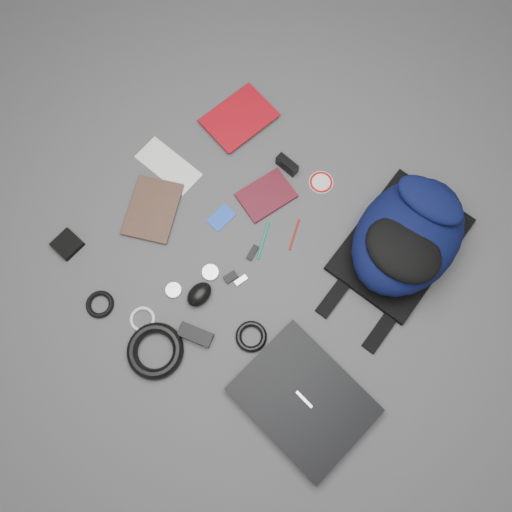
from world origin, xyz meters
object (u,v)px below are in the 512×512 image
Objects in this scene: compact_camera at (287,165)px; power_brick at (195,335)px; backpack at (408,236)px; laptop at (304,399)px; textbook_red at (223,102)px; mouse at (199,294)px; dvd_case at (266,195)px; comic_book at (130,204)px; pouch at (67,244)px.

compact_camera is 0.75× the size of power_brick.
backpack is at bearing 5.10° from compact_camera.
laptop is 3.53× the size of power_brick.
power_brick is at bearing -118.04° from backpack.
backpack is 0.86m from textbook_red.
mouse reaches higher than compact_camera.
textbook_red reaches higher than dvd_case.
backpack is at bearing 45.95° from power_brick.
comic_book is at bearing -78.54° from textbook_red.
comic_book is 0.26m from pouch.
mouse is (0.02, -0.44, 0.02)m from dvd_case.
textbook_red is at bearing 80.81° from pouch.
dvd_case is (0.39, 0.31, -0.00)m from comic_book.
backpack is at bearing 7.23° from textbook_red.
textbook_red is 0.90m from power_brick.
textbook_red is (-0.85, 0.76, -0.01)m from laptop.
laptop is 4.68× the size of compact_camera.
mouse is at bearing -45.61° from textbook_red.
laptop is 2.13× the size of dvd_case.
mouse reaches higher than pouch.
pouch is (-0.49, -0.11, -0.01)m from mouse.
dvd_case is 0.73m from pouch.
textbook_red is 2.65× the size of mouse.
compact_camera is (0.39, 0.44, 0.02)m from comic_book.
pouch is (-0.97, -0.02, -0.01)m from laptop.
backpack reaches higher than textbook_red.
mouse is 0.83× the size of power_brick.
backpack reaches higher than comic_book.
mouse is at bearing 12.83° from pouch.
compact_camera is (-0.50, 0.03, -0.08)m from backpack.
dvd_case is at bearing 99.73° from mouse.
laptop is at bearing 1.27° from pouch.
comic_book is at bearing 140.21° from power_brick.
mouse is 0.14m from power_brick.
comic_book is 0.43m from mouse.
backpack reaches higher than power_brick.
backpack is 2.70× the size of dvd_case.
power_brick reaches higher than dvd_case.
textbook_red is at bearing 149.50° from laptop.
compact_camera reaches higher than comic_book.
backpack is 5.92× the size of compact_camera.
textbook_red reaches higher than comic_book.
mouse is at bearing -38.75° from comic_book.
laptop is 1.14m from textbook_red.
mouse reaches higher than laptop.
pouch is (-0.48, -0.55, 0.00)m from dvd_case.
power_brick is at bearing -58.99° from dvd_case.
comic_book is 0.49m from dvd_case.
comic_book is at bearing 177.16° from laptop.
compact_camera is 0.57m from mouse.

